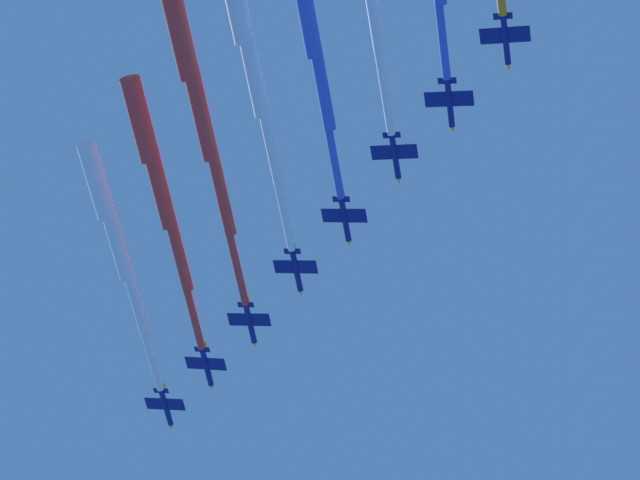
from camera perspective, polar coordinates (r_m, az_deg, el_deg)
The scene contains 5 objects.
jet_lead at distance 205.78m, azimuth -10.39°, elevation -0.13°, with size 11.95×62.69×4.36m.
jet_port_inner at distance 197.57m, azimuth -8.24°, elevation 2.68°, with size 11.67×64.36×4.44m.
jet_starboard_inner at distance 189.41m, azimuth -6.20°, elevation 6.63°, with size 12.28×70.92×4.35m.
jet_port_mid at distance 187.22m, azimuth -3.44°, elevation 8.55°, with size 12.10×64.10×4.42m.
jet_starboard_mid at distance 182.93m, azimuth -0.73°, elevation 11.67°, with size 11.96×64.00×4.47m.
Camera 1 is at (7.59, -93.08, 16.10)m, focal length 62.42 mm.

